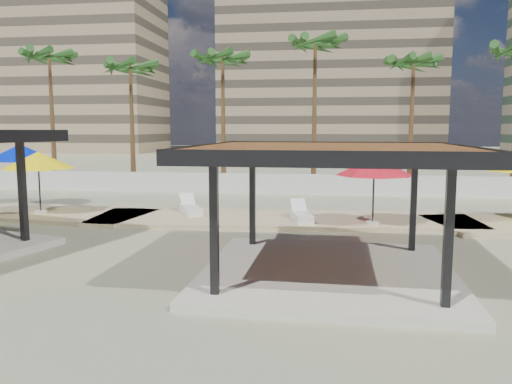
# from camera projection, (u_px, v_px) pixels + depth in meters

# --- Properties ---
(ground) EXTENTS (200.00, 200.00, 0.00)m
(ground) POSITION_uv_depth(u_px,v_px,m) (192.00, 264.00, 14.51)
(ground) COLOR tan
(ground) RESTS_ON ground
(promenade) EXTENTS (44.45, 7.97, 0.24)m
(promenade) POSITION_uv_depth(u_px,v_px,m) (283.00, 217.00, 21.75)
(promenade) COLOR #C6B284
(promenade) RESTS_ON ground
(boundary_wall) EXTENTS (56.00, 0.30, 1.20)m
(boundary_wall) POSITION_uv_depth(u_px,v_px,m) (262.00, 184.00, 30.15)
(boundary_wall) COLOR silver
(boundary_wall) RESTS_ON ground
(building_west) EXTENTS (34.00, 16.00, 32.40)m
(building_west) POSITION_uv_depth(u_px,v_px,m) (58.00, 62.00, 85.24)
(building_west) COLOR #937F60
(building_west) RESTS_ON ground
(building_mid) EXTENTS (38.00, 16.00, 30.40)m
(building_mid) POSITION_uv_depth(u_px,v_px,m) (330.00, 70.00, 88.74)
(building_mid) COLOR #847259
(building_mid) RESTS_ON ground
(pavilion_central) EXTENTS (7.04, 7.04, 3.49)m
(pavilion_central) POSITION_uv_depth(u_px,v_px,m) (330.00, 199.00, 13.08)
(pavilion_central) COLOR beige
(pavilion_central) RESTS_ON ground
(umbrella_b) EXTENTS (3.54, 3.54, 2.72)m
(umbrella_b) POSITION_uv_depth(u_px,v_px,m) (38.00, 161.00, 21.83)
(umbrella_b) COLOR beige
(umbrella_b) RESTS_ON promenade
(umbrella_c) EXTENTS (3.24, 3.24, 2.66)m
(umbrella_c) POSITION_uv_depth(u_px,v_px,m) (374.00, 166.00, 19.23)
(umbrella_c) COLOR beige
(umbrella_c) RESTS_ON promenade
(umbrella_f) EXTENTS (4.27, 4.27, 2.96)m
(umbrella_f) POSITION_uv_depth(u_px,v_px,m) (20.00, 153.00, 24.78)
(umbrella_f) COLOR beige
(umbrella_f) RESTS_ON promenade
(lounger_a) EXTENTS (1.56, 2.15, 0.79)m
(lounger_a) POSITION_uv_depth(u_px,v_px,m) (191.00, 209.00, 22.07)
(lounger_a) COLOR white
(lounger_a) RESTS_ON promenade
(lounger_b) EXTENTS (1.10, 2.11, 0.76)m
(lounger_b) POSITION_uv_depth(u_px,v_px,m) (301.00, 216.00, 20.43)
(lounger_b) COLOR white
(lounger_b) RESTS_ON promenade
(palm_b) EXTENTS (3.00, 3.00, 9.61)m
(palm_b) POSITION_uv_depth(u_px,v_px,m) (49.00, 62.00, 33.91)
(palm_b) COLOR brown
(palm_b) RESTS_ON ground
(palm_c) EXTENTS (3.00, 3.00, 8.70)m
(palm_c) POSITION_uv_depth(u_px,v_px,m) (130.00, 72.00, 32.59)
(palm_c) COLOR brown
(palm_c) RESTS_ON ground
(palm_d) EXTENTS (3.00, 3.00, 9.26)m
(palm_d) POSITION_uv_depth(u_px,v_px,m) (223.00, 64.00, 32.47)
(palm_d) COLOR brown
(palm_d) RESTS_ON ground
(palm_e) EXTENTS (3.00, 3.00, 10.03)m
(palm_e) POSITION_uv_depth(u_px,v_px,m) (315.00, 49.00, 31.04)
(palm_e) COLOR brown
(palm_e) RESTS_ON ground
(palm_f) EXTENTS (3.00, 3.00, 8.76)m
(palm_f) POSITION_uv_depth(u_px,v_px,m) (414.00, 67.00, 30.55)
(palm_f) COLOR brown
(palm_f) RESTS_ON ground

